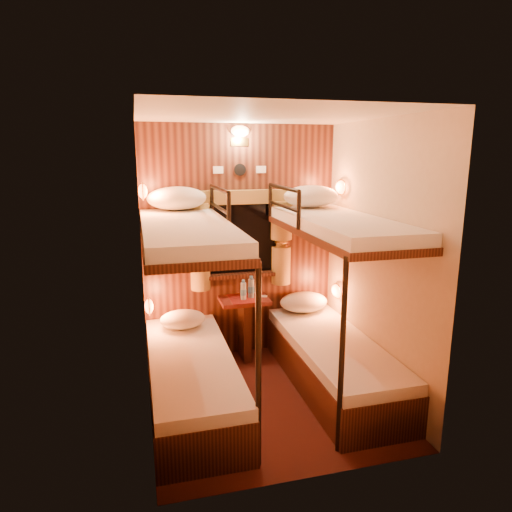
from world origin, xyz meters
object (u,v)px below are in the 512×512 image
object	(u,v)px
bunk_left	(191,343)
bunk_right	(334,329)
bottle_left	(243,291)
bottle_right	(251,288)
table	(245,320)

from	to	relation	value
bunk_left	bunk_right	size ratio (longest dim) A/B	1.00
bunk_right	bunk_left	bearing A→B (deg)	180.00
bottle_left	bottle_right	distance (m)	0.10
bottle_left	bottle_right	world-z (taller)	bottle_right
bunk_left	table	distance (m)	1.02
bunk_right	bottle_right	xyz separation A→B (m)	(-0.57, 0.79, 0.19)
bunk_left	bunk_right	world-z (taller)	same
table	bottle_left	bearing A→B (deg)	-120.34
bunk_right	bottle_right	world-z (taller)	bunk_right
bunk_left	bottle_right	bearing A→B (deg)	47.68
bunk_left	bottle_right	xyz separation A→B (m)	(0.72, 0.79, 0.19)
bottle_left	bunk_right	bearing A→B (deg)	-48.55
table	bunk_right	bearing A→B (deg)	-50.33
bunk_left	bottle_right	size ratio (longest dim) A/B	8.16
bunk_right	table	distance (m)	1.02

